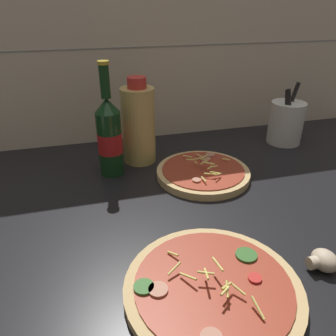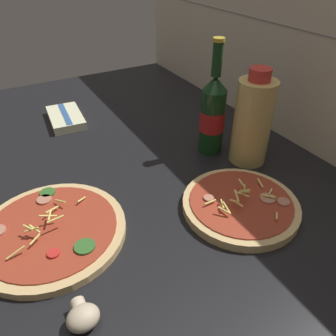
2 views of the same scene
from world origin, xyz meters
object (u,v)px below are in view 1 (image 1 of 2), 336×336
at_px(beer_bottle, 110,136).
at_px(utensil_crock, 286,122).
at_px(oil_bottle, 139,124).
at_px(pizza_near, 213,287).
at_px(pizza_far, 203,173).
at_px(mushroom_left, 323,261).

height_order(beer_bottle, utensil_crock, beer_bottle).
bearing_deg(oil_bottle, pizza_near, -87.50).
distance_m(pizza_near, utensil_crock, 0.66).
distance_m(pizza_far, mushroom_left, 0.36).
relative_size(pizza_near, oil_bottle, 1.19).
relative_size(pizza_far, oil_bottle, 1.02).
distance_m(pizza_far, oil_bottle, 0.21).
bearing_deg(mushroom_left, oil_bottle, 114.03).
xyz_separation_m(pizza_far, mushroom_left, (0.08, -0.35, 0.01)).
bearing_deg(pizza_near, oil_bottle, 92.50).
height_order(oil_bottle, utensil_crock, oil_bottle).
height_order(oil_bottle, mushroom_left, oil_bottle).
height_order(mushroom_left, utensil_crock, utensil_crock).
height_order(pizza_near, beer_bottle, beer_bottle).
distance_m(pizza_far, beer_bottle, 0.25).
bearing_deg(beer_bottle, pizza_near, -76.49).
distance_m(pizza_near, mushroom_left, 0.19).
bearing_deg(mushroom_left, beer_bottle, 124.69).
height_order(pizza_far, oil_bottle, oil_bottle).
bearing_deg(beer_bottle, utensil_crock, 6.80).
bearing_deg(utensil_crock, beer_bottle, -173.20).
bearing_deg(utensil_crock, pizza_far, -155.75).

